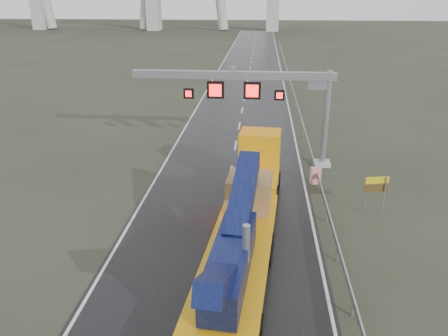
# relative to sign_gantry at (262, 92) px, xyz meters

# --- Properties ---
(ground) EXTENTS (400.00, 400.00, 0.00)m
(ground) POSITION_rel_sign_gantry_xyz_m (-2.10, -17.99, -5.61)
(ground) COLOR #2B3021
(ground) RESTS_ON ground
(road) EXTENTS (11.00, 200.00, 0.02)m
(road) POSITION_rel_sign_gantry_xyz_m (-2.10, 22.01, -5.60)
(road) COLOR black
(road) RESTS_ON ground
(guardrail) EXTENTS (0.20, 140.00, 1.40)m
(guardrail) POSITION_rel_sign_gantry_xyz_m (4.00, 12.01, -4.91)
(guardrail) COLOR gray
(guardrail) RESTS_ON ground
(sign_gantry) EXTENTS (14.90, 1.20, 7.42)m
(sign_gantry) POSITION_rel_sign_gantry_xyz_m (0.00, 0.00, 0.00)
(sign_gantry) COLOR #B3B2AE
(sign_gantry) RESTS_ON ground
(heavy_haul_truck) EXTENTS (4.61, 20.26, 4.72)m
(heavy_haul_truck) POSITION_rel_sign_gantry_xyz_m (-0.63, -11.40, -3.78)
(heavy_haul_truck) COLOR orange
(heavy_haul_truck) RESTS_ON ground
(exit_sign_pair) EXTENTS (1.41, 0.35, 2.45)m
(exit_sign_pair) POSITION_rel_sign_gantry_xyz_m (6.90, -7.74, -3.90)
(exit_sign_pair) COLOR gray
(exit_sign_pair) RESTS_ON ground
(striped_barrier) EXTENTS (0.76, 0.52, 1.18)m
(striped_barrier) POSITION_rel_sign_gantry_xyz_m (3.90, -3.53, -5.02)
(striped_barrier) COLOR red
(striped_barrier) RESTS_ON ground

